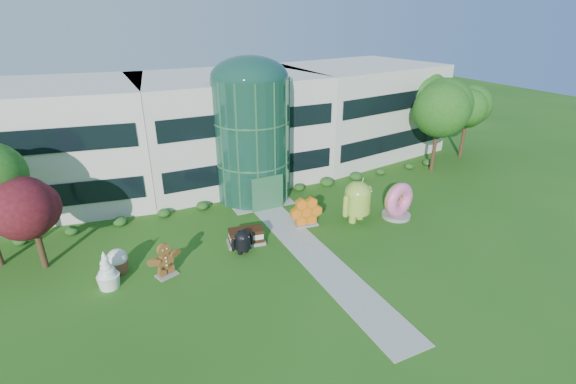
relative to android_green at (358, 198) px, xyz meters
name	(u,v)px	position (x,y,z in m)	size (l,w,h in m)	color
ground	(326,267)	(-5.22, -4.35, -1.81)	(140.00, 140.00, 0.00)	#215114
building	(228,126)	(-5.22, 13.65, 2.84)	(46.00, 15.00, 9.30)	beige
atrium	(252,140)	(-5.22, 7.65, 3.09)	(6.00, 6.00, 9.80)	#194738
walkway	(310,251)	(-5.22, -2.35, -1.79)	(2.40, 20.00, 0.04)	#9E9E93
tree_red	(34,224)	(-20.72, 3.15, 1.19)	(4.00, 4.00, 6.00)	#3F0C14
trees_backdrop	(248,145)	(-5.22, 8.65, 2.39)	(52.00, 8.00, 8.40)	#234E13
android_green	(358,198)	(0.00, 0.00, 0.00)	(3.19, 2.13, 3.62)	#92BA3B
android_black	(242,240)	(-9.25, -0.63, -0.86)	(1.68, 1.12, 1.90)	black
donut	(398,200)	(3.07, -0.86, -0.39)	(2.72, 1.31, 2.83)	pink
gingerbread	(165,260)	(-14.20, -1.01, -0.72)	(2.37, 0.91, 2.19)	brown
ice_cream_sandwich	(246,236)	(-8.65, 0.38, -1.26)	(2.47, 1.24, 1.10)	black
honeycomb	(306,213)	(-3.77, 0.95, -0.81)	(2.54, 0.91, 2.00)	orange
froyo	(107,270)	(-17.35, -0.74, -0.66)	(1.35, 1.35, 2.31)	white
cupcake	(118,261)	(-16.70, 0.63, -1.04)	(1.28, 1.28, 1.54)	white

